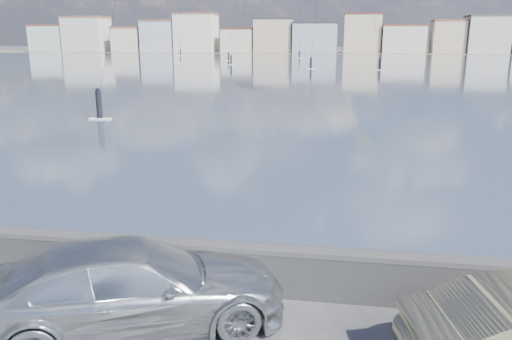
{
  "coord_description": "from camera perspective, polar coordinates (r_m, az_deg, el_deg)",
  "views": [
    {
      "loc": [
        2.64,
        -6.23,
        4.92
      ],
      "look_at": [
        1.0,
        4.0,
        2.2
      ],
      "focal_mm": 35.0,
      "sensor_mm": 36.0,
      "label": 1
    }
  ],
  "objects": [
    {
      "name": "seawall",
      "position": [
        10.27,
        -6.79,
        -10.39
      ],
      "size": [
        400.0,
        0.36,
        1.08
      ],
      "color": "#28282B",
      "rests_on": "ground"
    },
    {
      "name": "car_silver",
      "position": [
        9.13,
        -13.84,
        -12.77
      ],
      "size": [
        5.73,
        4.08,
        1.54
      ],
      "primitive_type": "imported",
      "rotation": [
        0.0,
        0.0,
        1.98
      ],
      "color": "#B5B9BD",
      "rests_on": "ground"
    },
    {
      "name": "far_buildings",
      "position": [
        192.23,
        9.04,
        14.87
      ],
      "size": [
        240.79,
        13.26,
        14.6
      ],
      "color": "#B7C6BC",
      "rests_on": "ground"
    },
    {
      "name": "bay_water",
      "position": [
        97.88,
        7.74,
        11.71
      ],
      "size": [
        500.0,
        177.0,
        0.0
      ],
      "primitive_type": "cube",
      "color": "#364760",
      "rests_on": "ground"
    },
    {
      "name": "far_shore_strip",
      "position": [
        206.3,
        8.63,
        13.19
      ],
      "size": [
        500.0,
        60.0,
        0.0
      ],
      "primitive_type": "cube",
      "color": "#4C473D",
      "rests_on": "ground"
    }
  ]
}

